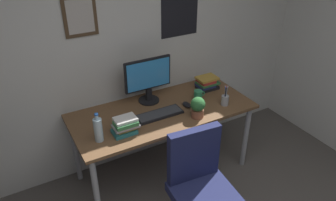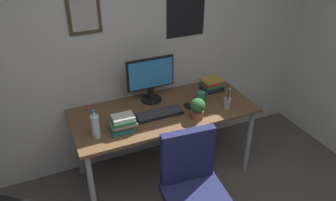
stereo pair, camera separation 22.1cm
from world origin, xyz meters
name	(u,v)px [view 2 (the right image)]	position (x,y,z in m)	size (l,w,h in m)	color
wall_back	(118,40)	(0.00, 2.15, 1.30)	(4.40, 0.10, 2.60)	silver
desk	(164,116)	(0.26, 1.70, 0.67)	(1.68, 0.74, 0.74)	brown
office_chair	(193,185)	(0.16, 0.92, 0.53)	(0.56, 0.57, 0.95)	#1E234C
monitor	(151,78)	(0.22, 1.91, 0.98)	(0.46, 0.20, 0.43)	black
keyboard	(159,114)	(0.19, 1.63, 0.75)	(0.43, 0.15, 0.03)	black
computer_mouse	(188,106)	(0.49, 1.65, 0.76)	(0.06, 0.11, 0.04)	black
water_bottle	(95,126)	(-0.40, 1.54, 0.85)	(0.07, 0.07, 0.25)	silver
coffee_mug_near	(201,97)	(0.65, 1.69, 0.79)	(0.12, 0.08, 0.10)	#2D8C59
potted_plant	(198,108)	(0.47, 1.45, 0.85)	(0.13, 0.13, 0.19)	brown
pen_cup	(227,102)	(0.82, 1.50, 0.80)	(0.07, 0.07, 0.20)	#9EA0A5
book_stack_left	(123,124)	(-0.18, 1.53, 0.81)	(0.21, 0.15, 0.14)	#26727A
book_stack_right	(211,85)	(0.85, 1.85, 0.81)	(0.21, 0.16, 0.13)	black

